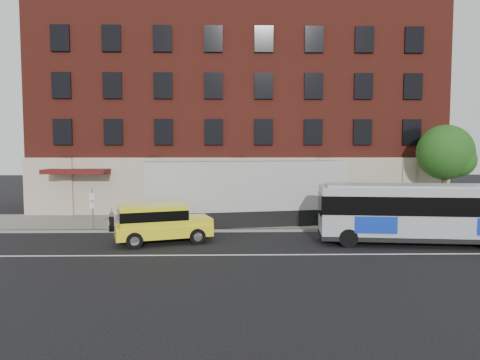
{
  "coord_description": "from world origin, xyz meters",
  "views": [
    {
      "loc": [
        -0.55,
        -18.97,
        4.82
      ],
      "look_at": [
        -0.04,
        5.5,
        3.03
      ],
      "focal_mm": 32.81,
      "sensor_mm": 36.0,
      "label": 1
    }
  ],
  "objects_px": {
    "street_tree": "(446,154)",
    "city_bus": "(431,212)",
    "yellow_suv": "(159,221)",
    "shipping_container": "(246,195)",
    "sign_pole": "(92,207)"
  },
  "relations": [
    {
      "from": "sign_pole",
      "to": "shipping_container",
      "type": "xyz_separation_m",
      "value": [
        8.88,
        1.45,
        0.54
      ]
    },
    {
      "from": "street_tree",
      "to": "city_bus",
      "type": "xyz_separation_m",
      "value": [
        -4.09,
        -7.02,
        -2.74
      ]
    },
    {
      "from": "yellow_suv",
      "to": "shipping_container",
      "type": "relative_size",
      "value": 0.42
    },
    {
      "from": "street_tree",
      "to": "yellow_suv",
      "type": "distance_m",
      "value": 19.15
    },
    {
      "from": "sign_pole",
      "to": "street_tree",
      "type": "bearing_deg",
      "value": 8.61
    },
    {
      "from": "city_bus",
      "to": "shipping_container",
      "type": "xyz_separation_m",
      "value": [
        -9.07,
        5.14,
        0.33
      ]
    },
    {
      "from": "street_tree",
      "to": "city_bus",
      "type": "height_order",
      "value": "street_tree"
    },
    {
      "from": "street_tree",
      "to": "city_bus",
      "type": "distance_m",
      "value": 8.58
    },
    {
      "from": "street_tree",
      "to": "city_bus",
      "type": "relative_size",
      "value": 0.55
    },
    {
      "from": "sign_pole",
      "to": "city_bus",
      "type": "distance_m",
      "value": 18.32
    },
    {
      "from": "yellow_suv",
      "to": "street_tree",
      "type": "bearing_deg",
      "value": 19.67
    },
    {
      "from": "shipping_container",
      "to": "street_tree",
      "type": "bearing_deg",
      "value": 8.14
    },
    {
      "from": "city_bus",
      "to": "yellow_suv",
      "type": "xyz_separation_m",
      "value": [
        -13.67,
        0.67,
        -0.55
      ]
    },
    {
      "from": "city_bus",
      "to": "yellow_suv",
      "type": "height_order",
      "value": "city_bus"
    },
    {
      "from": "sign_pole",
      "to": "shipping_container",
      "type": "distance_m",
      "value": 9.01
    }
  ]
}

